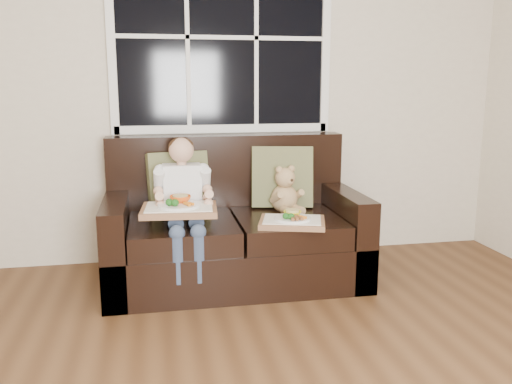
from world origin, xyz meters
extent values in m
cube|color=beige|center=(0.00, 2.50, 1.35)|extent=(4.50, 0.02, 2.70)
cube|color=black|center=(0.08, 2.48, 1.65)|extent=(1.50, 0.02, 1.25)
cube|color=white|center=(0.08, 2.47, 0.99)|extent=(1.58, 0.04, 0.06)
cube|color=white|center=(-0.70, 2.47, 1.65)|extent=(0.06, 0.04, 1.37)
cube|color=white|center=(0.86, 2.47, 1.65)|extent=(0.06, 0.04, 1.37)
cube|color=white|center=(0.08, 2.47, 1.65)|extent=(1.50, 0.03, 0.03)
cube|color=black|center=(0.08, 1.95, 0.15)|extent=(1.70, 0.90, 0.30)
cube|color=black|center=(-0.69, 1.95, 0.30)|extent=(0.15, 0.90, 0.60)
cube|color=black|center=(0.86, 1.95, 0.30)|extent=(0.15, 0.90, 0.60)
cube|color=black|center=(0.08, 2.33, 0.63)|extent=(1.70, 0.18, 0.66)
cube|color=black|center=(-0.27, 1.87, 0.38)|extent=(0.68, 0.72, 0.15)
cube|color=black|center=(0.43, 1.87, 0.38)|extent=(0.68, 0.72, 0.15)
cube|color=olive|center=(-0.27, 2.17, 0.66)|extent=(0.44, 0.26, 0.43)
cube|color=olive|center=(0.47, 2.17, 0.67)|extent=(0.46, 0.28, 0.45)
cube|color=white|center=(-0.26, 2.00, 0.63)|extent=(0.25, 0.15, 0.34)
sphere|color=tan|center=(-0.26, 1.99, 0.90)|extent=(0.16, 0.16, 0.16)
ellipsoid|color=#351F11|center=(-0.26, 2.00, 0.92)|extent=(0.16, 0.16, 0.12)
cylinder|color=#334059|center=(-0.32, 1.81, 0.49)|extent=(0.10, 0.31, 0.10)
cylinder|color=#334059|center=(-0.19, 1.81, 0.49)|extent=(0.10, 0.31, 0.10)
cylinder|color=#334059|center=(-0.32, 1.54, 0.31)|extent=(0.08, 0.08, 0.29)
cylinder|color=#334059|center=(-0.19, 1.54, 0.31)|extent=(0.08, 0.08, 0.29)
cylinder|color=tan|center=(-0.40, 1.89, 0.67)|extent=(0.07, 0.30, 0.24)
cylinder|color=tan|center=(-0.11, 1.89, 0.67)|extent=(0.07, 0.30, 0.24)
ellipsoid|color=tan|center=(0.45, 2.05, 0.54)|extent=(0.23, 0.21, 0.20)
sphere|color=tan|center=(0.45, 2.03, 0.69)|extent=(0.18, 0.18, 0.14)
sphere|color=tan|center=(0.40, 2.04, 0.74)|extent=(0.05, 0.05, 0.05)
sphere|color=tan|center=(0.50, 2.04, 0.74)|extent=(0.05, 0.05, 0.05)
sphere|color=tan|center=(0.45, 1.98, 0.67)|extent=(0.05, 0.05, 0.05)
sphere|color=black|center=(0.45, 1.96, 0.68)|extent=(0.02, 0.02, 0.02)
cylinder|color=tan|center=(0.41, 1.94, 0.48)|extent=(0.09, 0.12, 0.05)
cylinder|color=tan|center=(0.50, 1.94, 0.48)|extent=(0.09, 0.12, 0.05)
cube|color=#8C613F|center=(-0.29, 1.72, 0.56)|extent=(0.48, 0.39, 0.04)
cube|color=silver|center=(-0.29, 1.72, 0.59)|extent=(0.43, 0.33, 0.01)
cylinder|color=white|center=(-0.29, 1.71, 0.60)|extent=(0.26, 0.26, 0.02)
imported|color=#F45914|center=(-0.28, 1.76, 0.63)|extent=(0.14, 0.14, 0.04)
cylinder|color=tan|center=(-0.28, 1.76, 0.63)|extent=(0.10, 0.10, 0.02)
ellipsoid|color=#245A1C|center=(-0.35, 1.66, 0.63)|extent=(0.05, 0.05, 0.04)
ellipsoid|color=#245A1C|center=(-0.32, 1.65, 0.63)|extent=(0.05, 0.05, 0.04)
cylinder|color=orange|center=(-0.24, 1.66, 0.61)|extent=(0.05, 0.07, 0.02)
cube|color=#8C613F|center=(0.41, 1.66, 0.47)|extent=(0.48, 0.41, 0.03)
cube|color=silver|center=(0.41, 1.66, 0.49)|extent=(0.42, 0.35, 0.01)
cylinder|color=white|center=(0.41, 1.65, 0.50)|extent=(0.23, 0.23, 0.01)
imported|color=yellow|center=(0.42, 1.69, 0.52)|extent=(0.14, 0.14, 0.03)
cylinder|color=tan|center=(0.42, 1.69, 0.53)|extent=(0.09, 0.09, 0.02)
ellipsoid|color=#245A1C|center=(0.36, 1.61, 0.52)|extent=(0.04, 0.04, 0.04)
ellipsoid|color=#245A1C|center=(0.38, 1.59, 0.52)|extent=(0.04, 0.04, 0.04)
cylinder|color=orange|center=(0.45, 1.60, 0.51)|extent=(0.04, 0.06, 0.02)
cylinder|color=brown|center=(0.41, 1.58, 0.51)|extent=(0.03, 0.08, 0.02)
camera|label=1|loc=(-0.44, -1.55, 1.34)|focal=38.00mm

